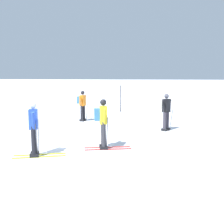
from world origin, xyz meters
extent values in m
plane|color=silver|center=(0.00, 0.00, 0.00)|extent=(120.00, 120.00, 0.00)
cube|color=silver|center=(0.00, 20.40, 1.11)|extent=(80.00, 9.65, 2.23)
cube|color=silver|center=(2.68, 5.04, 0.01)|extent=(1.58, 0.46, 0.02)
cube|color=silver|center=(2.62, 4.77, 0.01)|extent=(1.58, 0.46, 0.02)
cube|color=black|center=(2.54, 5.08, 0.07)|extent=(0.28, 0.18, 0.10)
cube|color=black|center=(2.47, 4.80, 0.07)|extent=(0.28, 0.18, 0.10)
cylinder|color=#38333D|center=(2.54, 5.08, 0.55)|extent=(0.14, 0.14, 0.85)
cylinder|color=#38333D|center=(2.47, 4.80, 0.55)|extent=(0.14, 0.14, 0.85)
cube|color=black|center=(2.50, 4.94, 1.17)|extent=(0.32, 0.43, 0.60)
cylinder|color=black|center=(2.58, 5.18, 1.16)|extent=(0.15, 0.27, 0.55)
cylinder|color=black|center=(2.46, 4.69, 1.16)|extent=(0.15, 0.27, 0.55)
sphere|color=#4C4C56|center=(2.50, 4.94, 1.60)|extent=(0.22, 0.22, 0.22)
cylinder|color=#38383D|center=(2.68, 5.23, 0.59)|extent=(0.11, 0.35, 1.19)
cylinder|color=#38383D|center=(2.52, 4.60, 0.59)|extent=(0.11, 0.35, 1.19)
cube|color=#B7B2A3|center=(2.30, 4.99, 1.19)|extent=(0.24, 0.31, 0.40)
cube|color=red|center=(1.57, 1.05, 0.01)|extent=(1.37, 0.98, 0.02)
cube|color=red|center=(1.72, 0.82, 0.01)|extent=(1.37, 0.98, 0.02)
cube|color=black|center=(1.44, 0.96, 0.07)|extent=(0.28, 0.25, 0.10)
cube|color=black|center=(1.60, 0.73, 0.07)|extent=(0.28, 0.25, 0.10)
cylinder|color=#2D2D33|center=(1.44, 0.96, 0.55)|extent=(0.14, 0.14, 0.85)
cylinder|color=#2D2D33|center=(1.60, 0.73, 0.55)|extent=(0.14, 0.14, 0.85)
cube|color=yellow|center=(1.52, 0.85, 1.17)|extent=(0.41, 0.45, 0.60)
cylinder|color=yellow|center=(1.40, 1.07, 1.16)|extent=(0.22, 0.26, 0.55)
cylinder|color=yellow|center=(1.68, 0.65, 1.16)|extent=(0.22, 0.26, 0.55)
sphere|color=black|center=(1.52, 0.85, 1.60)|extent=(0.22, 0.22, 0.22)
cylinder|color=#38383D|center=(1.45, 1.13, 0.57)|extent=(0.27, 0.38, 1.16)
cylinder|color=#38383D|center=(1.76, 0.68, 0.57)|extent=(0.27, 0.38, 1.16)
cube|color=teal|center=(1.35, 0.73, 1.19)|extent=(0.31, 0.33, 0.40)
cube|color=gold|center=(0.11, -0.73, 0.01)|extent=(1.31, 1.06, 0.02)
cube|color=gold|center=(0.28, -0.95, 0.01)|extent=(1.31, 1.06, 0.02)
cube|color=black|center=(-0.01, -0.82, 0.07)|extent=(0.28, 0.26, 0.10)
cube|color=black|center=(0.16, -1.04, 0.07)|extent=(0.28, 0.26, 0.10)
cylinder|color=black|center=(-0.01, -0.82, 0.55)|extent=(0.14, 0.14, 0.85)
cylinder|color=black|center=(0.16, -1.04, 0.55)|extent=(0.14, 0.14, 0.85)
cube|color=#284CB7|center=(0.08, -0.93, 1.17)|extent=(0.42, 0.45, 0.60)
cylinder|color=#284CB7|center=(-0.06, -0.72, 1.16)|extent=(0.23, 0.26, 0.55)
cylinder|color=#284CB7|center=(0.25, -1.11, 1.16)|extent=(0.23, 0.26, 0.55)
sphere|color=silver|center=(0.08, -0.93, 1.60)|extent=(0.22, 0.22, 0.22)
cylinder|color=#38383D|center=(-0.02, -0.64, 0.55)|extent=(0.29, 0.36, 1.10)
cylinder|color=#38383D|center=(0.33, -1.09, 0.55)|extent=(0.29, 0.36, 1.10)
cube|color=silver|center=(-2.32, 5.68, 0.01)|extent=(1.60, 0.33, 0.02)
cube|color=silver|center=(-2.28, 5.40, 0.01)|extent=(1.60, 0.33, 0.02)
cube|color=black|center=(-2.47, 5.65, 0.07)|extent=(0.27, 0.16, 0.10)
cube|color=black|center=(-2.43, 5.38, 0.07)|extent=(0.27, 0.16, 0.10)
cylinder|color=black|center=(-2.47, 5.65, 0.55)|extent=(0.14, 0.14, 0.85)
cylinder|color=black|center=(-2.43, 5.38, 0.55)|extent=(0.14, 0.14, 0.85)
cube|color=orange|center=(-2.45, 5.51, 1.17)|extent=(0.29, 0.41, 0.60)
cylinder|color=orange|center=(-2.46, 5.77, 1.16)|extent=(0.13, 0.27, 0.55)
cylinder|color=orange|center=(-2.39, 5.27, 1.16)|extent=(0.13, 0.27, 0.55)
sphere|color=black|center=(-2.45, 5.51, 1.60)|extent=(0.22, 0.22, 0.22)
cylinder|color=#38383D|center=(-2.40, 5.88, 0.61)|extent=(0.07, 0.30, 1.22)
cylinder|color=#38383D|center=(-2.29, 5.18, 0.61)|extent=(0.07, 0.30, 1.22)
cube|color=teal|center=(-2.65, 5.48, 1.19)|extent=(0.22, 0.30, 0.40)
cylinder|color=black|center=(-2.43, 10.34, 0.95)|extent=(0.06, 0.06, 1.90)
camera|label=1|loc=(5.96, -6.98, 2.41)|focal=43.11mm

